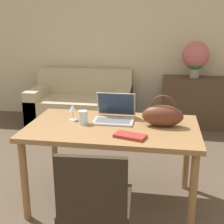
{
  "coord_description": "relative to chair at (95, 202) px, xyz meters",
  "views": [
    {
      "loc": [
        0.33,
        -1.62,
        1.58
      ],
      "look_at": [
        -0.07,
        0.81,
        0.84
      ],
      "focal_mm": 50.0,
      "sensor_mm": 36.0,
      "label": 1
    }
  ],
  "objects": [
    {
      "name": "sideboard",
      "position": [
        0.92,
        3.0,
        -0.11
      ],
      "size": [
        1.07,
        0.4,
        0.75
      ],
      "color": "#4C3828",
      "rests_on": "ground_plane"
    },
    {
      "name": "dining_table",
      "position": [
        -0.01,
        0.76,
        0.16
      ],
      "size": [
        1.43,
        0.82,
        0.72
      ],
      "color": "olive",
      "rests_on": "ground_plane"
    },
    {
      "name": "drinking_glass",
      "position": [
        -0.27,
        0.77,
        0.3
      ],
      "size": [
        0.08,
        0.08,
        0.11
      ],
      "color": "silver",
      "rests_on": "dining_table"
    },
    {
      "name": "couch",
      "position": [
        -0.85,
        2.86,
        -0.2
      ],
      "size": [
        1.52,
        0.81,
        0.82
      ],
      "color": "#C1B293",
      "rests_on": "ground_plane"
    },
    {
      "name": "book",
      "position": [
        0.16,
        0.52,
        0.25
      ],
      "size": [
        0.26,
        0.18,
        0.02
      ],
      "rotation": [
        0.0,
        0.0,
        -0.29
      ],
      "color": "maroon",
      "rests_on": "dining_table"
    },
    {
      "name": "flower_vase",
      "position": [
        0.84,
        3.02,
        0.56
      ],
      "size": [
        0.38,
        0.38,
        0.52
      ],
      "color": "#9E998E",
      "rests_on": "sideboard"
    },
    {
      "name": "chair",
      "position": [
        0.0,
        0.0,
        0.0
      ],
      "size": [
        0.47,
        0.47,
        0.85
      ],
      "rotation": [
        0.0,
        0.0,
        0.06
      ],
      "color": "#2D2319",
      "rests_on": "ground_plane"
    },
    {
      "name": "wine_glass",
      "position": [
        -0.38,
        0.86,
        0.34
      ],
      "size": [
        0.07,
        0.07,
        0.14
      ],
      "color": "silver",
      "rests_on": "dining_table"
    },
    {
      "name": "handbag",
      "position": [
        0.4,
        0.82,
        0.33
      ],
      "size": [
        0.34,
        0.16,
        0.27
      ],
      "color": "#592D1E",
      "rests_on": "dining_table"
    },
    {
      "name": "laptop",
      "position": [
        -0.02,
        0.93,
        0.3
      ],
      "size": [
        0.35,
        0.31,
        0.23
      ],
      "color": "#ADADB2",
      "rests_on": "dining_table"
    },
    {
      "name": "wall_back",
      "position": [
        0.05,
        3.31,
        0.87
      ],
      "size": [
        10.0,
        0.06,
        2.7
      ],
      "color": "beige",
      "rests_on": "ground_plane"
    }
  ]
}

